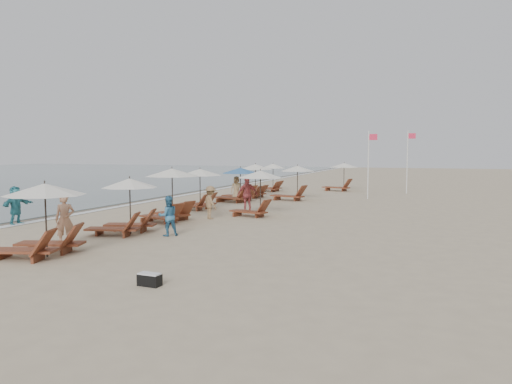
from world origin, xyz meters
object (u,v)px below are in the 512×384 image
(lounger_station_4, at_px, (236,185))
(beachgoer_far_b, at_px, (237,189))
(beachgoer_near, at_px, (65,219))
(waterline_walker, at_px, (16,205))
(lounger_station_2, at_px, (168,194))
(lounger_station_1, at_px, (125,208))
(lounger_station_3, at_px, (197,188))
(inland_station_0, at_px, (256,188))
(beachgoer_mid_b, at_px, (210,202))
(lounger_station_6, at_px, (270,178))
(beachgoer_far_a, at_px, (247,195))
(lounger_station_0, at_px, (39,220))
(duffel_bag, at_px, (150,279))
(inland_station_1, at_px, (292,181))
(beachgoer_mid_a, at_px, (168,216))
(inland_station_2, at_px, (340,175))
(lounger_station_5, at_px, (253,179))
(flag_pole_near, at_px, (369,161))

(lounger_station_4, relative_size, beachgoer_far_b, 1.80)
(beachgoer_near, height_order, waterline_walker, beachgoer_near)
(lounger_station_2, distance_m, beachgoer_far_b, 9.38)
(lounger_station_1, distance_m, lounger_station_3, 7.97)
(inland_station_0, bearing_deg, lounger_station_2, -137.36)
(beachgoer_mid_b, xyz_separation_m, waterline_walker, (-7.15, -4.43, 0.06))
(lounger_station_3, height_order, lounger_station_6, lounger_station_3)
(lounger_station_2, distance_m, beachgoer_far_a, 4.62)
(inland_station_0, height_order, waterline_walker, inland_station_0)
(lounger_station_0, height_order, inland_station_0, inland_station_0)
(beachgoer_near, distance_m, duffel_bag, 6.42)
(inland_station_1, xyz_separation_m, beachgoer_mid_a, (-0.76, -14.19, -0.52))
(inland_station_1, relative_size, duffel_bag, 5.18)
(lounger_station_1, xyz_separation_m, waterline_walker, (-5.83, 0.37, -0.17))
(lounger_station_2, height_order, beachgoer_near, lounger_station_2)
(inland_station_0, relative_size, beachgoer_near, 1.55)
(inland_station_1, height_order, beachgoer_far_a, inland_station_1)
(lounger_station_6, height_order, beachgoer_mid_b, lounger_station_6)
(inland_station_0, xyz_separation_m, inland_station_2, (1.09, 16.48, -0.13))
(lounger_station_1, xyz_separation_m, lounger_station_4, (-0.53, 12.41, 0.02))
(lounger_station_5, xyz_separation_m, waterline_walker, (-5.35, -14.84, -0.42))
(lounger_station_3, height_order, waterline_walker, lounger_station_3)
(beachgoer_far_a, bearing_deg, flag_pole_near, -161.90)
(beachgoer_mid_a, bearing_deg, flag_pole_near, -150.03)
(lounger_station_0, relative_size, beachgoer_near, 1.60)
(lounger_station_0, relative_size, beachgoer_mid_a, 1.83)
(lounger_station_3, distance_m, lounger_station_4, 4.54)
(lounger_station_4, distance_m, beachgoer_mid_a, 12.48)
(lounger_station_1, height_order, inland_station_0, inland_station_0)
(lounger_station_2, xyz_separation_m, beachgoer_mid_b, (1.45, 1.36, -0.46))
(lounger_station_3, height_order, inland_station_0, inland_station_0)
(lounger_station_5, bearing_deg, duffel_bag, -75.83)
(waterline_walker, bearing_deg, inland_station_2, -24.16)
(lounger_station_1, height_order, beachgoer_mid_b, lounger_station_1)
(lounger_station_6, xyz_separation_m, beachgoer_mid_a, (2.79, -20.37, -0.33))
(lounger_station_6, bearing_deg, beachgoer_near, -89.05)
(lounger_station_0, distance_m, duffel_bag, 5.20)
(lounger_station_3, xyz_separation_m, beachgoer_mid_b, (2.32, -3.10, -0.39))
(beachgoer_mid_a, relative_size, waterline_walker, 0.90)
(beachgoer_mid_a, xyz_separation_m, waterline_walker, (-7.63, 0.21, 0.08))
(lounger_station_6, height_order, inland_station_2, inland_station_2)
(lounger_station_2, distance_m, inland_station_0, 4.26)
(lounger_station_4, height_order, duffel_bag, lounger_station_4)
(lounger_station_4, relative_size, inland_station_0, 1.07)
(waterline_walker, bearing_deg, flag_pole_near, -37.82)
(lounger_station_4, height_order, beachgoer_far_b, lounger_station_4)
(lounger_station_3, bearing_deg, flag_pole_near, 48.90)
(lounger_station_4, xyz_separation_m, waterline_walker, (-5.29, -12.05, -0.19))
(lounger_station_1, bearing_deg, lounger_station_3, 97.20)
(lounger_station_2, bearing_deg, inland_station_1, 76.18)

